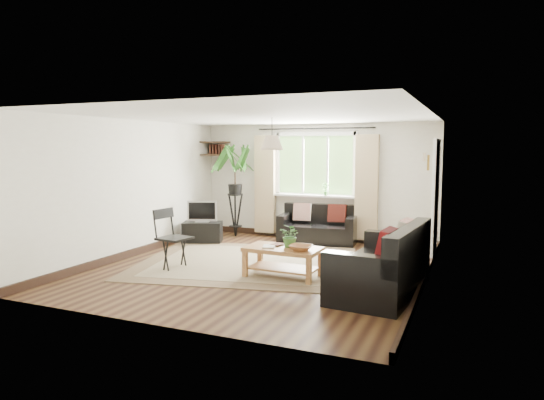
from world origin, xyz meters
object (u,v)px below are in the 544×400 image
at_px(sofa_right, 380,260).
at_px(folding_chair, 174,239).
at_px(sofa_back, 318,225).
at_px(palm_stand, 235,190).
at_px(coffee_table, 283,262).
at_px(tv_stand, 202,232).

bearing_deg(sofa_right, folding_chair, -84.35).
height_order(sofa_right, folding_chair, folding_chair).
xyz_separation_m(sofa_back, palm_stand, (-1.86, -0.00, 0.63)).
distance_m(sofa_right, folding_chair, 3.23).
xyz_separation_m(sofa_right, coffee_table, (-1.46, 0.21, -0.21)).
relative_size(sofa_right, folding_chair, 1.95).
bearing_deg(tv_stand, folding_chair, -91.16).
xyz_separation_m(palm_stand, folding_chair, (0.41, -2.90, -0.52)).
height_order(tv_stand, palm_stand, palm_stand).
height_order(palm_stand, folding_chair, palm_stand).
bearing_deg(sofa_back, tv_stand, -163.85).
bearing_deg(folding_chair, sofa_back, -17.99).
relative_size(sofa_right, palm_stand, 0.93).
distance_m(sofa_back, tv_stand, 2.34).
xyz_separation_m(tv_stand, palm_stand, (0.31, 0.86, 0.79)).
relative_size(palm_stand, folding_chair, 2.10).
relative_size(tv_stand, palm_stand, 0.39).
distance_m(sofa_right, tv_stand, 4.45).
height_order(sofa_right, palm_stand, palm_stand).
bearing_deg(palm_stand, sofa_right, -38.69).
bearing_deg(sofa_back, sofa_right, -64.27).
bearing_deg(palm_stand, tv_stand, -109.65).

